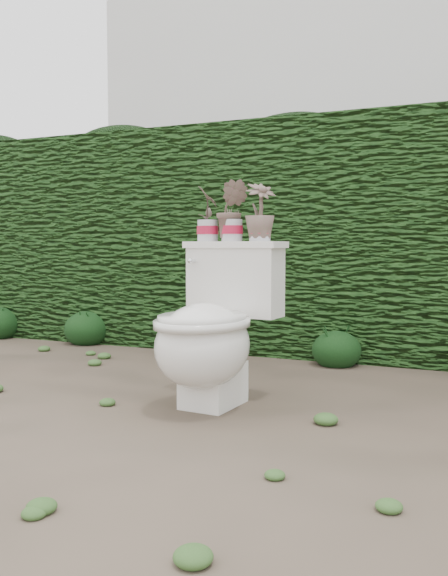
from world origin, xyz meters
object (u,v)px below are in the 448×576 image
at_px(potted_plant_left, 208,215).
at_px(potted_plant_right, 260,213).
at_px(potted_plant_center, 232,213).
at_px(toilet, 211,331).

height_order(potted_plant_left, potted_plant_right, potted_plant_right).
xyz_separation_m(potted_plant_center, potted_plant_right, (0.15, -0.01, -0.01)).
xyz_separation_m(toilet, potted_plant_center, (0.00, 0.24, 0.56)).
relative_size(potted_plant_center, potted_plant_right, 1.06).
bearing_deg(potted_plant_center, toilet, -93.81).
relative_size(potted_plant_left, potted_plant_center, 0.93).
xyz_separation_m(potted_plant_left, potted_plant_center, (0.14, -0.01, 0.01)).
height_order(toilet, potted_plant_right, potted_plant_right).
relative_size(toilet, potted_plant_center, 2.70).
xyz_separation_m(potted_plant_left, potted_plant_right, (0.29, -0.02, 0.00)).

